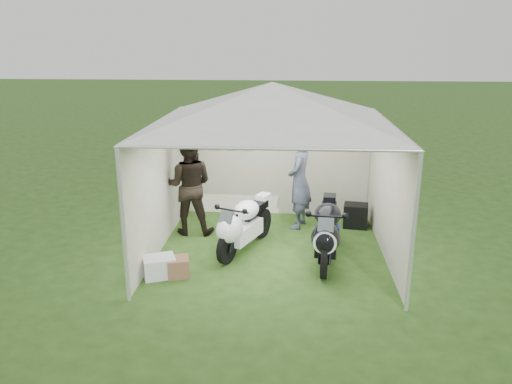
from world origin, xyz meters
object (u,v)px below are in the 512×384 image
paddock_stand (328,233)px  crate_1 (178,267)px  person_blue_jacket (300,181)px  equipment_box (356,216)px  motorcycle_black (327,231)px  person_dark_jacket (189,185)px  motorcycle_white (243,224)px  canopy_tent (272,107)px  crate_0 (159,267)px

paddock_stand → crate_1: paddock_stand is taller
person_blue_jacket → equipment_box: person_blue_jacket is taller
motorcycle_black → person_dark_jacket: 2.88m
equipment_box → crate_1: size_ratio=1.40×
person_blue_jacket → crate_1: (-1.96, -2.38, -0.82)m
motorcycle_white → person_dark_jacket: bearing=165.4°
person_dark_jacket → person_blue_jacket: (2.14, 0.47, -0.00)m
equipment_box → motorcycle_black: bearing=-112.1°
canopy_tent → person_dark_jacket: 2.39m
motorcycle_white → crate_0: bearing=-116.3°
motorcycle_black → paddock_stand: size_ratio=4.99×
equipment_box → canopy_tent: bearing=-142.9°
motorcycle_black → crate_0: motorcycle_black is taller
crate_0 → crate_1: bearing=7.2°
person_blue_jacket → person_dark_jacket: bearing=-64.3°
motorcycle_black → paddock_stand: motorcycle_black is taller
person_dark_jacket → crate_0: size_ratio=3.91×
motorcycle_black → canopy_tent: bearing=160.0°
paddock_stand → crate_0: (-2.81, -1.69, 0.01)m
crate_1 → motorcycle_white: bearing=48.1°
equipment_box → crate_1: (-3.12, -2.45, -0.09)m
motorcycle_white → person_blue_jacket: 1.73m
crate_0 → crate_1: 0.30m
canopy_tent → crate_0: 3.22m
paddock_stand → equipment_box: size_ratio=0.86×
motorcycle_white → person_blue_jacket: bearing=75.0°
motorcycle_white → person_blue_jacket: size_ratio=0.93×
person_dark_jacket → canopy_tent: bearing=155.0°
person_blue_jacket → crate_1: person_blue_jacket is taller
canopy_tent → motorcycle_white: (-0.50, -0.14, -2.05)m
motorcycle_white → crate_0: (-1.24, -1.09, -0.36)m
motorcycle_black → paddock_stand: (0.10, 0.93, -0.41)m
crate_1 → person_dark_jacket: bearing=95.4°
equipment_box → person_dark_jacket: bearing=-170.6°
person_blue_jacket → motorcycle_black: bearing=28.5°
person_dark_jacket → crate_0: 2.11m
equipment_box → crate_0: equipment_box is taller
person_dark_jacket → person_blue_jacket: person_dark_jacket is taller
person_dark_jacket → equipment_box: person_dark_jacket is taller
motorcycle_white → crate_1: size_ratio=5.26×
crate_0 → person_dark_jacket: bearing=86.5°
person_dark_jacket → crate_0: bearing=85.1°
equipment_box → paddock_stand: bearing=-127.0°
canopy_tent → person_dark_jacket: size_ratio=2.89×
canopy_tent → crate_0: bearing=-144.8°
crate_1 → person_blue_jacket: bearing=50.5°
person_dark_jacket → paddock_stand: bearing=173.2°
canopy_tent → paddock_stand: 2.68m
crate_1 → paddock_stand: bearing=33.4°
motorcycle_white → crate_0: size_ratio=3.62×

